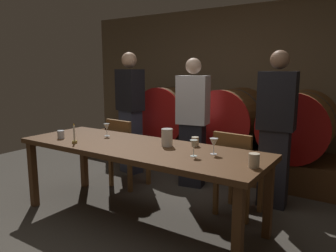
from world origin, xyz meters
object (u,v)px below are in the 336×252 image
Objects in this scene: dining_table at (138,152)px; candle_center at (74,138)px; guest_center at (193,122)px; guest_right at (276,129)px; wine_barrel_center at (232,119)px; chair_right at (236,170)px; wine_barrel_right at (299,124)px; guest_left at (130,112)px; chair_left at (125,150)px; cup_center at (195,141)px; cup_left at (61,135)px; wine_glass_center at (194,145)px; wine_glass_right at (214,143)px; wine_barrel_left at (174,113)px; wine_glass_left at (107,127)px; cup_right at (254,160)px; pitcher at (167,137)px.

candle_center is at bearing -155.35° from dining_table.
guest_center is 0.97× the size of guest_right.
wine_barrel_center is 1.49m from chair_right.
guest_left is (-2.14, -0.79, 0.09)m from wine_barrel_right.
chair_left is 1.28m from cup_center.
guest_left is at bearing 97.30° from cup_left.
chair_right is 0.78m from wine_glass_center.
guest_right reaches higher than wine_glass_right.
wine_barrel_left reaches higher than wine_glass_center.
guest_left is 20.26× the size of cup_left.
guest_center reaches higher than wine_barrel_right.
wine_glass_right reaches higher than chair_right.
guest_left is 2.08m from wine_glass_center.
wine_glass_left is at bearing 51.99° from guest_center.
wine_barrel_left is 1.80m from wine_glass_left.
chair_left is at bearing -124.15° from wine_barrel_center.
chair_right is at bearing -103.32° from wine_barrel_right.
wine_barrel_left is 0.55× the size of guest_right.
dining_table is at bearing -171.87° from wine_glass_right.
cup_left reaches higher than dining_table.
wine_barrel_right is at bearing -98.17° from chair_right.
chair_left is at bearing 159.30° from cup_right.
wine_barrel_left is 10.96× the size of cup_left.
candle_center is (-0.55, -1.42, -0.01)m from guest_center.
wine_barrel_left is 2.23m from candle_center.
pitcher is at bearing 26.18° from candle_center.
guest_right is at bearing 166.56° from guest_center.
wine_barrel_right is 2.77m from candle_center.
candle_center is at bearing 102.97° from chair_left.
wine_barrel_left is 1.11m from guest_center.
wine_glass_left is (0.02, 0.43, 0.04)m from candle_center.
cup_right is at bearing -63.52° from wine_barrel_center.
wine_barrel_center is 0.37× the size of dining_table.
dining_table is at bearing 24.65° from candle_center.
cup_left is at bearing -160.37° from cup_center.
wine_glass_left is (0.25, -1.78, 0.07)m from wine_barrel_left.
wine_glass_right reaches higher than wine_glass_left.
candle_center is 0.44m from wine_glass_left.
cup_center is at bearing -110.14° from wine_barrel_right.
wine_glass_center is at bearing 157.75° from chair_left.
guest_left is 1.11m from wine_glass_left.
wine_glass_left is at bearing -173.20° from cup_center.
chair_left is 0.98m from candle_center.
candle_center is at bearing -152.18° from cup_center.
dining_table is 1.16m from guest_center.
wine_barrel_right is at bearing 0.00° from wine_barrel_center.
wine_glass_right is at bearing -2.53° from wine_glass_left.
wine_glass_center is at bearing 10.27° from candle_center.
wine_barrel_center is 1.00× the size of wine_barrel_right.
guest_left is 12.22× the size of wine_glass_center.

